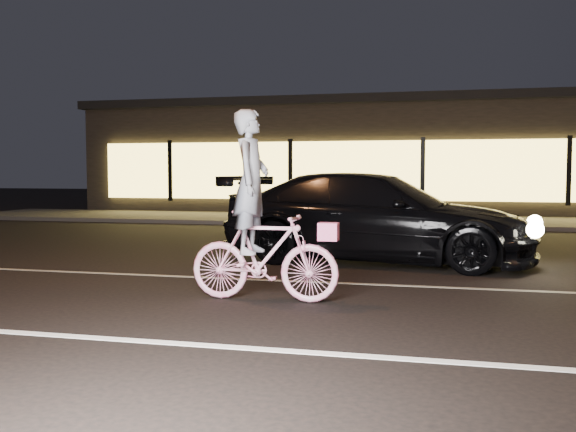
# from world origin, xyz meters

# --- Properties ---
(ground) EXTENTS (90.00, 90.00, 0.00)m
(ground) POSITION_xyz_m (0.00, 0.00, 0.00)
(ground) COLOR black
(ground) RESTS_ON ground
(lane_stripe_near) EXTENTS (60.00, 0.12, 0.01)m
(lane_stripe_near) POSITION_xyz_m (0.00, -1.50, 0.00)
(lane_stripe_near) COLOR silver
(lane_stripe_near) RESTS_ON ground
(lane_stripe_far) EXTENTS (60.00, 0.10, 0.01)m
(lane_stripe_far) POSITION_xyz_m (0.00, 2.00, 0.00)
(lane_stripe_far) COLOR gray
(lane_stripe_far) RESTS_ON ground
(sidewalk) EXTENTS (30.00, 4.00, 0.12)m
(sidewalk) POSITION_xyz_m (0.00, 13.00, 0.06)
(sidewalk) COLOR #383533
(sidewalk) RESTS_ON ground
(storefront) EXTENTS (25.40, 8.42, 4.20)m
(storefront) POSITION_xyz_m (0.00, 18.97, 2.15)
(storefront) COLOR black
(storefront) RESTS_ON ground
(cyclist) EXTENTS (1.84, 0.64, 2.32)m
(cyclist) POSITION_xyz_m (-1.46, 0.56, 0.83)
(cyclist) COLOR #F24586
(cyclist) RESTS_ON ground
(sedan) EXTENTS (5.57, 2.82, 1.55)m
(sedan) POSITION_xyz_m (-0.43, 4.27, 0.77)
(sedan) COLOR black
(sedan) RESTS_ON ground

